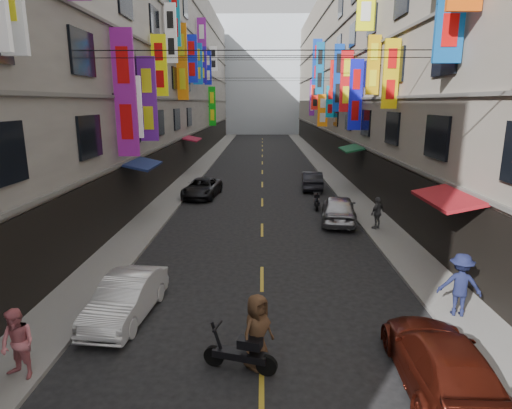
{
  "coord_description": "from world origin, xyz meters",
  "views": [
    {
      "loc": [
        -0.0,
        3.74,
        6.15
      ],
      "look_at": [
        -0.13,
        12.16,
        4.13
      ],
      "focal_mm": 30.0,
      "sensor_mm": 36.0,
      "label": 1
    }
  ],
  "objects_px": {
    "scooter_crossing": "(241,353)",
    "car_left_far": "(202,188)",
    "pedestrian_rfar": "(377,213)",
    "car_right_far": "(312,180)",
    "car_right_near": "(441,362)",
    "scooter_far_right": "(317,201)",
    "car_right_mid": "(339,209)",
    "pedestrian_rnear": "(460,285)",
    "pedestrian_lfar": "(18,344)",
    "pedestrian_crossing": "(257,331)",
    "car_left_mid": "(126,298)"
  },
  "relations": [
    {
      "from": "scooter_crossing",
      "to": "pedestrian_lfar",
      "type": "distance_m",
      "value": 4.97
    },
    {
      "from": "scooter_crossing",
      "to": "car_left_far",
      "type": "bearing_deg",
      "value": 26.46
    },
    {
      "from": "pedestrian_rnear",
      "to": "pedestrian_lfar",
      "type": "bearing_deg",
      "value": 28.82
    },
    {
      "from": "scooter_crossing",
      "to": "pedestrian_lfar",
      "type": "xyz_separation_m",
      "value": [
        -4.92,
        -0.5,
        0.5
      ]
    },
    {
      "from": "scooter_crossing",
      "to": "car_left_far",
      "type": "xyz_separation_m",
      "value": [
        -3.52,
        18.91,
        0.17
      ]
    },
    {
      "from": "pedestrian_lfar",
      "to": "pedestrian_rnear",
      "type": "xyz_separation_m",
      "value": [
        11.1,
        3.1,
        0.11
      ]
    },
    {
      "from": "car_left_far",
      "to": "car_right_near",
      "type": "relative_size",
      "value": 0.99
    },
    {
      "from": "car_left_far",
      "to": "pedestrian_rfar",
      "type": "distance_m",
      "value": 12.24
    },
    {
      "from": "scooter_far_right",
      "to": "pedestrian_lfar",
      "type": "xyz_separation_m",
      "value": [
        -8.64,
        -16.36,
        0.5
      ]
    },
    {
      "from": "pedestrian_lfar",
      "to": "pedestrian_crossing",
      "type": "height_order",
      "value": "pedestrian_crossing"
    },
    {
      "from": "car_right_mid",
      "to": "car_right_far",
      "type": "bearing_deg",
      "value": -79.12
    },
    {
      "from": "scooter_far_right",
      "to": "car_left_far",
      "type": "distance_m",
      "value": 7.85
    },
    {
      "from": "pedestrian_rfar",
      "to": "pedestrian_rnear",
      "type": "bearing_deg",
      "value": 51.21
    },
    {
      "from": "pedestrian_rnear",
      "to": "pedestrian_rfar",
      "type": "bearing_deg",
      "value": -76.27
    },
    {
      "from": "pedestrian_rnear",
      "to": "pedestrian_crossing",
      "type": "distance_m",
      "value": 6.29
    },
    {
      "from": "pedestrian_rfar",
      "to": "car_right_mid",
      "type": "bearing_deg",
      "value": -81.66
    },
    {
      "from": "car_right_mid",
      "to": "car_right_far",
      "type": "height_order",
      "value": "car_right_mid"
    },
    {
      "from": "scooter_crossing",
      "to": "car_right_far",
      "type": "xyz_separation_m",
      "value": [
        4.08,
        21.59,
        0.21
      ]
    },
    {
      "from": "pedestrian_rnear",
      "to": "car_right_near",
      "type": "bearing_deg",
      "value": 73.81
    },
    {
      "from": "car_left_mid",
      "to": "car_right_near",
      "type": "distance_m",
      "value": 8.44
    },
    {
      "from": "car_right_near",
      "to": "pedestrian_rnear",
      "type": "height_order",
      "value": "pedestrian_rnear"
    },
    {
      "from": "car_left_far",
      "to": "pedestrian_crossing",
      "type": "distance_m",
      "value": 19.12
    },
    {
      "from": "scooter_crossing",
      "to": "pedestrian_rnear",
      "type": "distance_m",
      "value": 6.73
    },
    {
      "from": "scooter_far_right",
      "to": "pedestrian_rnear",
      "type": "bearing_deg",
      "value": 105.47
    },
    {
      "from": "scooter_far_right",
      "to": "car_right_mid",
      "type": "distance_m",
      "value": 3.16
    },
    {
      "from": "scooter_far_right",
      "to": "pedestrian_crossing",
      "type": "height_order",
      "value": "pedestrian_crossing"
    },
    {
      "from": "car_left_mid",
      "to": "car_right_far",
      "type": "relative_size",
      "value": 0.95
    },
    {
      "from": "car_right_mid",
      "to": "pedestrian_rfar",
      "type": "xyz_separation_m",
      "value": [
        1.62,
        -1.48,
        0.17
      ]
    },
    {
      "from": "car_left_far",
      "to": "pedestrian_rfar",
      "type": "xyz_separation_m",
      "value": [
        9.62,
        -7.57,
        0.3
      ]
    },
    {
      "from": "car_left_mid",
      "to": "car_right_near",
      "type": "height_order",
      "value": "car_right_near"
    },
    {
      "from": "car_right_far",
      "to": "car_left_mid",
      "type": "bearing_deg",
      "value": 72.17
    },
    {
      "from": "car_left_far",
      "to": "car_right_far",
      "type": "height_order",
      "value": "car_right_far"
    },
    {
      "from": "car_left_mid",
      "to": "pedestrian_lfar",
      "type": "distance_m",
      "value": 3.34
    },
    {
      "from": "car_right_mid",
      "to": "pedestrian_rnear",
      "type": "bearing_deg",
      "value": 107.72
    },
    {
      "from": "car_left_mid",
      "to": "pedestrian_crossing",
      "type": "bearing_deg",
      "value": -25.13
    },
    {
      "from": "car_right_near",
      "to": "car_right_far",
      "type": "relative_size",
      "value": 1.11
    },
    {
      "from": "car_left_mid",
      "to": "pedestrian_crossing",
      "type": "xyz_separation_m",
      "value": [
        3.84,
        -2.31,
        0.29
      ]
    },
    {
      "from": "scooter_far_right",
      "to": "car_left_mid",
      "type": "height_order",
      "value": "car_left_mid"
    },
    {
      "from": "pedestrian_lfar",
      "to": "scooter_crossing",
      "type": "bearing_deg",
      "value": 24.9
    },
    {
      "from": "scooter_crossing",
      "to": "car_right_far",
      "type": "distance_m",
      "value": 21.97
    },
    {
      "from": "car_right_near",
      "to": "pedestrian_lfar",
      "type": "bearing_deg",
      "value": 1.91
    },
    {
      "from": "pedestrian_rfar",
      "to": "pedestrian_crossing",
      "type": "height_order",
      "value": "pedestrian_crossing"
    },
    {
      "from": "pedestrian_rfar",
      "to": "scooter_crossing",
      "type": "bearing_deg",
      "value": 22.41
    },
    {
      "from": "scooter_crossing",
      "to": "car_right_near",
      "type": "distance_m",
      "value": 4.44
    },
    {
      "from": "scooter_far_right",
      "to": "car_right_near",
      "type": "distance_m",
      "value": 16.44
    },
    {
      "from": "pedestrian_rfar",
      "to": "car_right_near",
      "type": "bearing_deg",
      "value": 42.55
    },
    {
      "from": "car_left_far",
      "to": "car_right_mid",
      "type": "distance_m",
      "value": 10.06
    },
    {
      "from": "car_left_far",
      "to": "pedestrian_crossing",
      "type": "relative_size",
      "value": 2.42
    },
    {
      "from": "car_right_far",
      "to": "pedestrian_lfar",
      "type": "bearing_deg",
      "value": 71.57
    },
    {
      "from": "car_left_far",
      "to": "car_right_near",
      "type": "distance_m",
      "value": 21.02
    }
  ]
}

